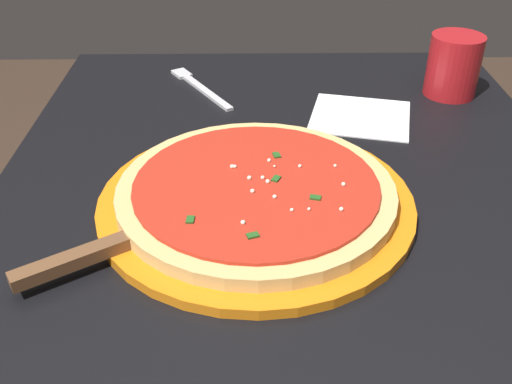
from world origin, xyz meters
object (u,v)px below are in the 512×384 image
object	(u,v)px
pizza_server	(117,246)
cup_tall_drink	(453,65)
napkin_folded_right	(360,116)
fork	(198,86)
serving_plate	(256,202)
pizza	(256,191)

from	to	relation	value
pizza_server	cup_tall_drink	xyz separation A→B (m)	(0.40, -0.46, 0.03)
napkin_folded_right	fork	distance (m)	0.27
cup_tall_drink	serving_plate	bearing A→B (deg)	134.95
serving_plate	napkin_folded_right	bearing A→B (deg)	-34.50
serving_plate	cup_tall_drink	xyz separation A→B (m)	(0.31, -0.31, 0.04)
cup_tall_drink	fork	xyz separation A→B (m)	(0.03, 0.40, -0.05)
fork	pizza	bearing A→B (deg)	-165.34
pizza	fork	bearing A→B (deg)	14.66
pizza	fork	xyz separation A→B (m)	(0.34, 0.09, -0.02)
fork	pizza_server	bearing A→B (deg)	173.16
fork	napkin_folded_right	bearing A→B (deg)	-114.48
pizza_server	serving_plate	bearing A→B (deg)	-57.09
napkin_folded_right	fork	xyz separation A→B (m)	(0.11, 0.25, 0.00)
pizza_server	napkin_folded_right	distance (m)	0.44
serving_plate	pizza	xyz separation A→B (m)	(-0.00, -0.00, 0.02)
pizza	pizza_server	world-z (taller)	pizza
serving_plate	cup_tall_drink	world-z (taller)	cup_tall_drink
serving_plate	pizza	world-z (taller)	pizza
serving_plate	napkin_folded_right	world-z (taller)	serving_plate
pizza	cup_tall_drink	bearing A→B (deg)	-45.05
pizza	napkin_folded_right	size ratio (longest dim) A/B	2.22
pizza	napkin_folded_right	distance (m)	0.28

